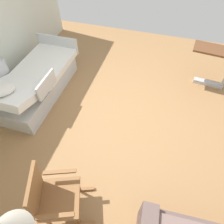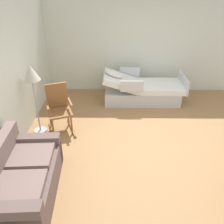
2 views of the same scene
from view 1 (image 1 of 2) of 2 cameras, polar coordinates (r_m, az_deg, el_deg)
The scene contains 4 objects.
ground_plane at distance 3.65m, azimuth 2.93°, elevation -0.36°, with size 6.39×6.39×0.00m, color #9E7247.
hospital_bed at distance 4.10m, azimuth -21.97°, elevation 8.21°, with size 1.05×2.12×0.91m.
rocking_chair at distance 2.50m, azimuth -17.49°, elevation -23.31°, with size 0.88×0.71×1.05m.
overbed_table at distance 4.39m, azimuth 28.45°, elevation 12.68°, with size 0.86×0.48×0.84m.
Camera 1 is at (-0.48, 2.26, 2.83)m, focal length 30.38 mm.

